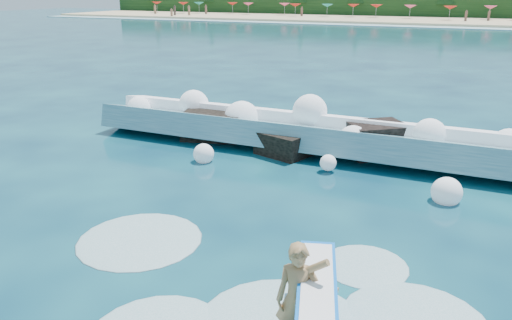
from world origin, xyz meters
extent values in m
plane|color=#07243F|center=(0.00, 0.00, 0.00)|extent=(200.00, 200.00, 0.00)
cube|color=tan|center=(0.00, 78.00, 0.20)|extent=(140.00, 20.00, 0.40)
cube|color=silver|center=(0.00, 67.00, 0.04)|extent=(140.00, 5.00, 0.08)
cube|color=black|center=(0.00, 88.00, 2.50)|extent=(140.00, 4.00, 5.00)
cube|color=teal|center=(1.80, 6.81, 0.41)|extent=(16.34, 2.49, 1.36)
cube|color=white|center=(1.80, 7.61, 0.82)|extent=(16.34, 1.15, 0.64)
cube|color=black|center=(-2.34, 6.86, 0.39)|extent=(2.42, 2.05, 1.13)
cube|color=black|center=(0.66, 6.06, 0.30)|extent=(1.86, 1.63, 0.87)
cube|color=black|center=(3.36, 7.26, 0.43)|extent=(2.23, 2.17, 1.22)
imported|color=#A1794B|center=(4.06, -2.13, 0.61)|extent=(0.76, 0.59, 1.86)
cube|color=blue|center=(4.34, -2.08, 0.93)|extent=(1.31, 2.60, 0.06)
cube|color=white|center=(4.34, -2.08, 0.95)|extent=(1.15, 2.37, 0.06)
sphere|color=white|center=(-5.52, 6.76, 0.79)|extent=(0.88, 0.88, 0.88)
sphere|color=white|center=(-3.50, 7.42, 0.97)|extent=(1.12, 1.12, 1.12)
sphere|color=white|center=(-1.30, 6.99, 0.76)|extent=(1.25, 1.25, 1.25)
sphere|color=white|center=(1.04, 7.44, 1.16)|extent=(1.17, 1.17, 1.17)
sphere|color=white|center=(2.80, 6.45, 0.60)|extent=(1.00, 1.00, 1.00)
sphere|color=white|center=(4.96, 7.19, 0.86)|extent=(1.02, 1.02, 1.02)
sphere|color=white|center=(7.16, 7.57, 0.72)|extent=(0.98, 0.98, 0.98)
sphere|color=white|center=(-1.35, 4.38, 0.24)|extent=(0.65, 0.65, 0.65)
sphere|color=white|center=(2.42, 5.07, 0.28)|extent=(0.48, 0.48, 0.48)
sphere|color=white|center=(5.75, 4.22, 0.25)|extent=(0.77, 0.77, 0.77)
ellipsoid|color=silver|center=(-0.04, -0.63, 0.00)|extent=(2.67, 2.67, 0.13)
ellipsoid|color=silver|center=(4.58, 0.30, 0.00)|extent=(1.68, 1.68, 0.08)
cone|color=red|center=(-55.83, 80.09, 2.25)|extent=(2.00, 2.00, 0.50)
cone|color=red|center=(-48.90, 79.07, 2.25)|extent=(2.00, 2.00, 0.50)
cone|color=#15857C|center=(-46.36, 80.78, 2.25)|extent=(2.00, 2.00, 0.50)
cone|color=red|center=(-39.47, 81.81, 2.25)|extent=(2.00, 2.00, 0.50)
cone|color=#E9446C|center=(-35.67, 80.86, 2.25)|extent=(2.00, 2.00, 0.50)
cone|color=#E9446C|center=(-28.54, 81.45, 2.25)|extent=(2.00, 2.00, 0.50)
cone|color=red|center=(-25.46, 78.77, 2.25)|extent=(2.00, 2.00, 0.50)
cone|color=#15857C|center=(-19.77, 79.30, 2.25)|extent=(2.00, 2.00, 0.50)
cone|color=red|center=(-15.48, 80.49, 2.25)|extent=(2.00, 2.00, 0.50)
cone|color=red|center=(-11.47, 80.21, 2.25)|extent=(2.00, 2.00, 0.50)
cone|color=#E9446C|center=(-5.83, 79.56, 2.25)|extent=(2.00, 2.00, 0.50)
cone|color=red|center=(0.42, 77.69, 2.25)|extent=(2.00, 2.00, 0.50)
cone|color=#E9446C|center=(6.11, 81.25, 2.25)|extent=(2.00, 2.00, 0.50)
cube|color=#3F332D|center=(-21.94, 69.37, 0.88)|extent=(0.35, 0.22, 1.60)
cube|color=#8C664C|center=(-26.16, 72.73, 1.12)|extent=(0.35, 0.22, 1.44)
cube|color=#262633|center=(-6.30, 74.99, 1.18)|extent=(0.35, 0.22, 1.56)
cube|color=#8C664C|center=(-42.40, 81.30, 1.12)|extent=(0.35, 0.22, 1.43)
cube|color=#262633|center=(7.69, 68.97, 0.77)|extent=(0.35, 0.22, 1.38)
cube|color=#3F332D|center=(-12.59, 79.91, 1.09)|extent=(0.35, 0.22, 1.39)
cube|color=#8C664C|center=(-44.15, 73.38, 1.18)|extent=(0.35, 0.22, 1.57)
cube|color=brown|center=(5.07, 74.23, 1.08)|extent=(0.35, 0.22, 1.36)
cube|color=#3F332D|center=(0.72, 71.25, 1.11)|extent=(0.35, 0.22, 1.43)
cube|color=#262633|center=(-50.56, 68.77, 0.88)|extent=(0.35, 0.22, 1.61)
cube|color=#262633|center=(-37.17, 75.91, 1.16)|extent=(0.35, 0.22, 1.53)
cube|color=#3F332D|center=(-6.06, 79.89, 1.08)|extent=(0.35, 0.22, 1.36)
camera|label=1|loc=(6.14, -8.28, 5.09)|focal=35.00mm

